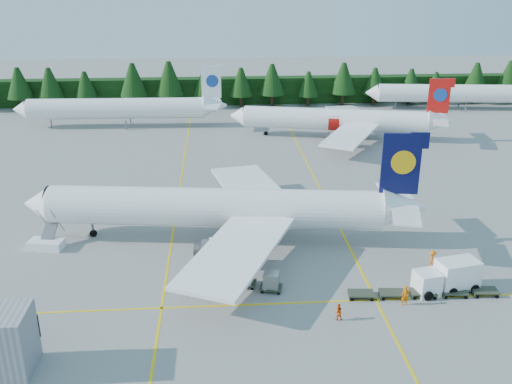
{
  "coord_description": "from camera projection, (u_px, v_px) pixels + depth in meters",
  "views": [
    {
      "loc": [
        -8.56,
        -51.4,
        28.65
      ],
      "look_at": [
        -3.89,
        13.94,
        3.5
      ],
      "focal_mm": 40.0,
      "sensor_mm": 36.0,
      "label": 1
    }
  ],
  "objects": [
    {
      "name": "airstairs",
      "position": [
        47.0,
        241.0,
        63.53
      ],
      "size": [
        4.05,
        5.5,
        3.39
      ],
      "rotation": [
        0.0,
        0.0,
        -0.18
      ],
      "color": "white",
      "rests_on": "ground"
    },
    {
      "name": "treeline_hedge",
      "position": [
        252.0,
        90.0,
        133.98
      ],
      "size": [
        220.0,
        4.0,
        6.0
      ],
      "primitive_type": "cube",
      "color": "black",
      "rests_on": "ground"
    },
    {
      "name": "uld_pair",
      "position": [
        258.0,
        278.0,
        55.12
      ],
      "size": [
        4.84,
        3.08,
        1.6
      ],
      "rotation": [
        0.0,
        0.0,
        -0.23
      ],
      "color": "#333A2A",
      "rests_on": "ground"
    },
    {
      "name": "airliner_navy",
      "position": [
        208.0,
        208.0,
        64.42
      ],
      "size": [
        44.27,
        36.23,
        12.89
      ],
      "rotation": [
        0.0,
        0.0,
        -0.12
      ],
      "color": "white",
      "rests_on": "ground"
    },
    {
      "name": "service_truck",
      "position": [
        447.0,
        277.0,
        54.59
      ],
      "size": [
        6.6,
        3.48,
        3.03
      ],
      "rotation": [
        0.0,
        0.0,
        0.2
      ],
      "color": "silver",
      "rests_on": "ground"
    },
    {
      "name": "ground",
      "position": [
        303.0,
        271.0,
        58.7
      ],
      "size": [
        320.0,
        320.0,
        0.0
      ],
      "primitive_type": "plane",
      "color": "gray",
      "rests_on": "ground"
    },
    {
      "name": "airliner_far_left",
      "position": [
        111.0,
        108.0,
        112.8
      ],
      "size": [
        40.99,
        5.02,
        11.92
      ],
      "rotation": [
        0.0,
        0.0,
        -0.03
      ],
      "color": "white",
      "rests_on": "ground"
    },
    {
      "name": "dolly_train",
      "position": [
        423.0,
        292.0,
        54.01
      ],
      "size": [
        14.43,
        2.03,
        0.14
      ],
      "rotation": [
        0.0,
        0.0,
        -0.09
      ],
      "color": "#333A2A",
      "rests_on": "ground"
    },
    {
      "name": "airliner_red",
      "position": [
        331.0,
        120.0,
        105.13
      ],
      "size": [
        38.98,
        31.72,
        11.49
      ],
      "rotation": [
        0.0,
        0.0,
        -0.22
      ],
      "color": "white",
      "rests_on": "ground"
    },
    {
      "name": "crew_c",
      "position": [
        432.0,
        259.0,
        59.13
      ],
      "size": [
        0.74,
        0.9,
        1.87
      ],
      "primitive_type": "imported",
      "rotation": [
        0.0,
        0.0,
        1.26
      ],
      "color": "#E85E04",
      "rests_on": "ground"
    },
    {
      "name": "taxi_stripe_a",
      "position": [
        178.0,
        202.0,
        76.39
      ],
      "size": [
        0.25,
        120.0,
        0.01
      ],
      "primitive_type": "cube",
      "color": "yellow",
      "rests_on": "ground"
    },
    {
      "name": "crew_a",
      "position": [
        405.0,
        296.0,
        52.36
      ],
      "size": [
        0.72,
        0.48,
        1.95
      ],
      "primitive_type": "imported",
      "rotation": [
        0.0,
        0.0,
        -0.02
      ],
      "color": "#DF6504",
      "rests_on": "ground"
    },
    {
      "name": "taxi_stripe_b",
      "position": [
        325.0,
        198.0,
        77.72
      ],
      "size": [
        0.25,
        120.0,
        0.01
      ],
      "primitive_type": "cube",
      "color": "yellow",
      "rests_on": "ground"
    },
    {
      "name": "airliner_far_right",
      "position": [
        450.0,
        93.0,
        127.46
      ],
      "size": [
        40.14,
        8.14,
        11.69
      ],
      "rotation": [
        0.0,
        0.0,
        -0.11
      ],
      "color": "white",
      "rests_on": "ground"
    },
    {
      "name": "crew_b",
      "position": [
        338.0,
        312.0,
        50.2
      ],
      "size": [
        0.81,
        0.65,
        1.58
      ],
      "primitive_type": "imported",
      "rotation": [
        0.0,
        0.0,
        3.21
      ],
      "color": "#FD5005",
      "rests_on": "ground"
    },
    {
      "name": "taxi_stripe_cross",
      "position": [
        313.0,
        302.0,
        53.11
      ],
      "size": [
        80.0,
        0.25,
        0.01
      ],
      "primitive_type": "cube",
      "color": "yellow",
      "rests_on": "ground"
    }
  ]
}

